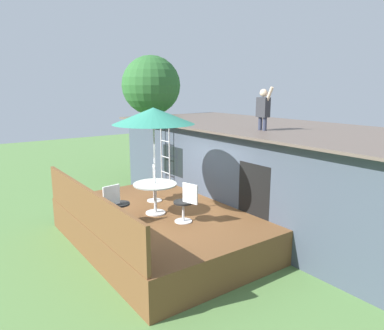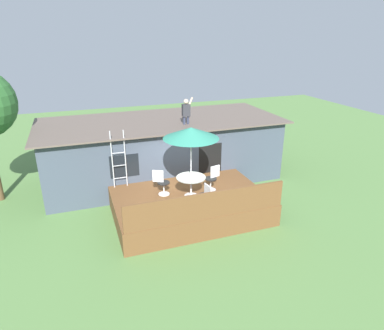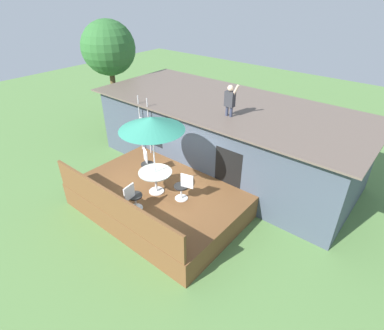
{
  "view_description": "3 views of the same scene",
  "coord_description": "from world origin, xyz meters",
  "px_view_note": "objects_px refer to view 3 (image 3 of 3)",
  "views": [
    {
      "loc": [
        7.32,
        -4.4,
        3.81
      ],
      "look_at": [
        0.08,
        0.83,
        1.87
      ],
      "focal_mm": 34.0,
      "sensor_mm": 36.0,
      "label": 1
    },
    {
      "loc": [
        -3.59,
        -10.48,
        6.28
      ],
      "look_at": [
        0.43,
        0.81,
        1.56
      ],
      "focal_mm": 31.69,
      "sensor_mm": 36.0,
      "label": 2
    },
    {
      "loc": [
        5.94,
        -5.61,
        6.59
      ],
      "look_at": [
        0.42,
        1.08,
        1.34
      ],
      "focal_mm": 28.62,
      "sensor_mm": 36.0,
      "label": 3
    }
  ],
  "objects_px": {
    "patio_table": "(155,176)",
    "step_ladder": "(145,125)",
    "patio_chair_left": "(147,163)",
    "patio_chair_right": "(183,187)",
    "person_figure": "(230,99)",
    "patio_umbrella": "(152,124)",
    "patio_chair_near": "(133,197)",
    "backyard_tree": "(108,48)"
  },
  "relations": [
    {
      "from": "patio_table",
      "to": "step_ladder",
      "type": "bearing_deg",
      "value": 143.14
    },
    {
      "from": "patio_chair_left",
      "to": "patio_chair_right",
      "type": "xyz_separation_m",
      "value": [
        1.86,
        -0.26,
        0.0
      ]
    },
    {
      "from": "person_figure",
      "to": "patio_chair_left",
      "type": "bearing_deg",
      "value": -127.02
    },
    {
      "from": "patio_umbrella",
      "to": "patio_chair_near",
      "type": "bearing_deg",
      "value": -82.49
    },
    {
      "from": "patio_table",
      "to": "backyard_tree",
      "type": "relative_size",
      "value": 0.2
    },
    {
      "from": "step_ladder",
      "to": "person_figure",
      "type": "bearing_deg",
      "value": 20.06
    },
    {
      "from": "person_figure",
      "to": "patio_chair_left",
      "type": "distance_m",
      "value": 3.51
    },
    {
      "from": "patio_table",
      "to": "step_ladder",
      "type": "xyz_separation_m",
      "value": [
        -2.24,
        1.68,
        0.51
      ]
    },
    {
      "from": "patio_chair_right",
      "to": "patio_table",
      "type": "bearing_deg",
      "value": -0.0
    },
    {
      "from": "patio_table",
      "to": "person_figure",
      "type": "bearing_deg",
      "value": 74.4
    },
    {
      "from": "patio_umbrella",
      "to": "patio_chair_left",
      "type": "distance_m",
      "value": 2.17
    },
    {
      "from": "step_ladder",
      "to": "patio_chair_near",
      "type": "distance_m",
      "value": 3.67
    },
    {
      "from": "patio_chair_right",
      "to": "backyard_tree",
      "type": "distance_m",
      "value": 8.85
    },
    {
      "from": "patio_chair_near",
      "to": "patio_umbrella",
      "type": "bearing_deg",
      "value": 0.0
    },
    {
      "from": "patio_umbrella",
      "to": "patio_chair_right",
      "type": "height_order",
      "value": "patio_umbrella"
    },
    {
      "from": "person_figure",
      "to": "patio_chair_right",
      "type": "distance_m",
      "value": 3.26
    },
    {
      "from": "patio_umbrella",
      "to": "backyard_tree",
      "type": "xyz_separation_m",
      "value": [
        -6.77,
        3.79,
        0.68
      ]
    },
    {
      "from": "step_ladder",
      "to": "person_figure",
      "type": "relative_size",
      "value": 1.98
    },
    {
      "from": "patio_chair_near",
      "to": "backyard_tree",
      "type": "xyz_separation_m",
      "value": [
        -6.91,
        4.84,
        2.57
      ]
    },
    {
      "from": "backyard_tree",
      "to": "patio_chair_right",
      "type": "bearing_deg",
      "value": -24.75
    },
    {
      "from": "step_ladder",
      "to": "backyard_tree",
      "type": "distance_m",
      "value": 5.36
    },
    {
      "from": "patio_table",
      "to": "person_figure",
      "type": "distance_m",
      "value": 3.47
    },
    {
      "from": "patio_umbrella",
      "to": "patio_chair_near",
      "type": "relative_size",
      "value": 2.76
    },
    {
      "from": "patio_table",
      "to": "backyard_tree",
      "type": "height_order",
      "value": "backyard_tree"
    },
    {
      "from": "patio_table",
      "to": "patio_chair_right",
      "type": "xyz_separation_m",
      "value": [
        0.92,
        0.25,
        -0.13
      ]
    },
    {
      "from": "patio_chair_near",
      "to": "person_figure",
      "type": "bearing_deg",
      "value": -16.97
    },
    {
      "from": "patio_table",
      "to": "patio_umbrella",
      "type": "bearing_deg",
      "value": -90.0
    },
    {
      "from": "patio_chair_left",
      "to": "patio_chair_near",
      "type": "relative_size",
      "value": 1.0
    },
    {
      "from": "patio_table",
      "to": "person_figure",
      "type": "relative_size",
      "value": 0.94
    },
    {
      "from": "backyard_tree",
      "to": "step_ladder",
      "type": "bearing_deg",
      "value": -25.05
    },
    {
      "from": "patio_chair_right",
      "to": "step_ladder",
      "type": "bearing_deg",
      "value": -39.64
    },
    {
      "from": "patio_umbrella",
      "to": "backyard_tree",
      "type": "height_order",
      "value": "backyard_tree"
    },
    {
      "from": "person_figure",
      "to": "backyard_tree",
      "type": "bearing_deg",
      "value": 172.33
    },
    {
      "from": "backyard_tree",
      "to": "patio_chair_left",
      "type": "bearing_deg",
      "value": -29.41
    },
    {
      "from": "backyard_tree",
      "to": "patio_chair_near",
      "type": "bearing_deg",
      "value": -35.04
    },
    {
      "from": "person_figure",
      "to": "patio_table",
      "type": "bearing_deg",
      "value": -105.6
    },
    {
      "from": "patio_umbrella",
      "to": "patio_chair_left",
      "type": "height_order",
      "value": "patio_umbrella"
    },
    {
      "from": "patio_chair_near",
      "to": "backyard_tree",
      "type": "bearing_deg",
      "value": 47.45
    },
    {
      "from": "patio_table",
      "to": "backyard_tree",
      "type": "bearing_deg",
      "value": 150.72
    },
    {
      "from": "patio_umbrella",
      "to": "patio_chair_near",
      "type": "distance_m",
      "value": 2.17
    },
    {
      "from": "patio_umbrella",
      "to": "patio_chair_right",
      "type": "distance_m",
      "value": 2.12
    },
    {
      "from": "patio_umbrella",
      "to": "person_figure",
      "type": "height_order",
      "value": "person_figure"
    }
  ]
}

